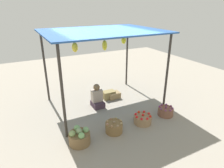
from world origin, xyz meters
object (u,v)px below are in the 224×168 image
basket_purple_onions (166,111)px  wooden_crate_stacked_rear (114,95)px  basket_potatoes (114,127)px  vendor_person (97,98)px  wooden_crate_near_vendor (109,95)px  basket_red_tomatoes (143,119)px  basket_cabbages (80,137)px

basket_purple_onions → wooden_crate_stacked_rear: basket_purple_onions is taller
basket_potatoes → vendor_person: bearing=83.6°
vendor_person → wooden_crate_near_vendor: 0.70m
basket_potatoes → wooden_crate_stacked_rear: basket_potatoes is taller
basket_red_tomatoes → basket_purple_onions: 0.87m
basket_purple_onions → wooden_crate_stacked_rear: (-0.84, 1.77, -0.02)m
basket_cabbages → basket_red_tomatoes: (1.86, 0.02, -0.06)m
basket_cabbages → basket_potatoes: 0.95m
vendor_person → basket_cabbages: vendor_person is taller
vendor_person → basket_red_tomatoes: vendor_person is taller
basket_red_tomatoes → basket_purple_onions: bearing=2.1°
basket_cabbages → vendor_person: bearing=53.7°
basket_cabbages → basket_potatoes: basket_cabbages is taller
basket_potatoes → basket_red_tomatoes: basket_potatoes is taller
basket_potatoes → wooden_crate_near_vendor: bearing=67.5°
basket_potatoes → wooden_crate_near_vendor: size_ratio=1.06×
basket_red_tomatoes → basket_purple_onions: (0.87, 0.03, 0.00)m
basket_potatoes → wooden_crate_near_vendor: (0.76, 1.84, -0.00)m
basket_cabbages → wooden_crate_near_vendor: bearing=47.4°
wooden_crate_near_vendor → basket_red_tomatoes: bearing=-85.3°
basket_potatoes → basket_cabbages: bearing=-178.5°
vendor_person → basket_red_tomatoes: (0.75, -1.50, -0.18)m
basket_cabbages → basket_potatoes: bearing=1.5°
wooden_crate_stacked_rear → basket_cabbages: bearing=-136.0°
basket_cabbages → basket_purple_onions: size_ratio=1.13×
basket_cabbages → wooden_crate_near_vendor: size_ratio=1.21×
wooden_crate_stacked_rear → vendor_person: bearing=-158.6°
basket_potatoes → wooden_crate_stacked_rear: size_ratio=1.07×
basket_potatoes → basket_red_tomatoes: 0.91m
vendor_person → wooden_crate_near_vendor: vendor_person is taller
basket_cabbages → basket_red_tomatoes: size_ratio=1.04×
basket_purple_onions → wooden_crate_near_vendor: basket_purple_onions is taller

